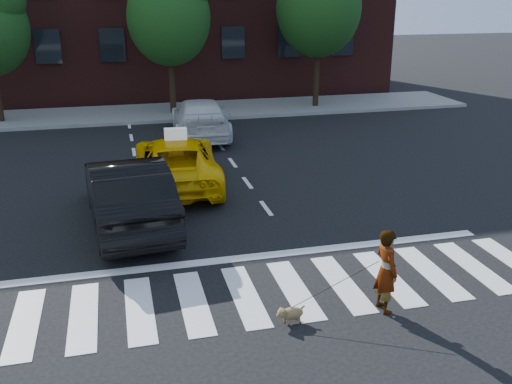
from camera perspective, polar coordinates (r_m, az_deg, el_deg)
ground at (r=11.17m, az=-1.11°, el=-10.34°), size 120.00×120.00×0.00m
crosswalk at (r=11.17m, az=-1.11°, el=-10.31°), size 13.00×2.40×0.01m
stop_line at (r=12.55m, az=-2.76°, el=-6.76°), size 12.00×0.30×0.01m
sidewalk_far at (r=27.58m, az=-9.40°, el=7.86°), size 30.00×4.00×0.15m
tree_mid at (r=26.58m, az=-8.68°, el=17.85°), size 3.69×3.69×7.10m
taxi at (r=17.22m, az=-7.99°, el=3.07°), size 2.75×5.38×1.45m
black_sedan at (r=14.42m, az=-12.69°, el=-0.01°), size 2.28×5.31×1.70m
white_suv at (r=22.91m, az=-5.61°, el=7.38°), size 2.45×5.34×1.51m
woman at (r=10.61m, az=12.88°, el=-7.69°), size 0.43×0.61×1.59m
dog at (r=10.28m, az=3.41°, el=-12.03°), size 0.57×0.29×0.32m
taxi_sign at (r=16.79m, az=-8.05°, el=5.78°), size 0.67×0.32×0.32m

